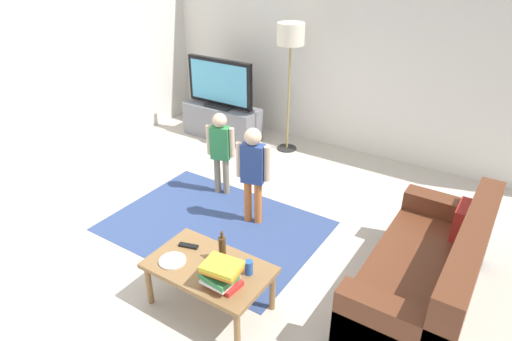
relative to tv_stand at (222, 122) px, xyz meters
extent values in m
plane|color=beige|center=(1.73, -2.30, -0.24)|extent=(7.80, 7.80, 0.00)
cube|color=silver|center=(1.73, 0.70, 1.11)|extent=(6.00, 0.12, 2.70)
cube|color=silver|center=(-1.27, -2.30, 1.11)|extent=(0.12, 6.00, 2.70)
cube|color=#33477A|center=(1.39, -1.98, -0.24)|extent=(2.20, 1.60, 0.01)
cube|color=slate|center=(0.00, 0.00, 0.01)|extent=(1.20, 0.44, 0.50)
cube|color=black|center=(0.00, -0.05, -0.14)|extent=(1.10, 0.32, 0.03)
cube|color=black|center=(0.00, -0.02, 0.27)|extent=(0.44, 0.28, 0.03)
cube|color=black|center=(0.00, -0.02, 0.63)|extent=(1.10, 0.07, 0.68)
cube|color=#59B2D8|center=(0.00, -0.06, 0.63)|extent=(1.00, 0.01, 0.58)
cube|color=brown|center=(3.50, -1.92, -0.03)|extent=(0.80, 1.80, 0.42)
cube|color=brown|center=(3.80, -1.92, 0.19)|extent=(0.20, 1.80, 0.86)
cube|color=brown|center=(3.50, -2.72, 0.06)|extent=(0.80, 0.20, 0.60)
cube|color=brown|center=(3.50, -1.12, 0.06)|extent=(0.80, 0.20, 0.60)
cube|color=#B22823|center=(3.65, -1.37, 0.32)|extent=(0.10, 0.32, 0.32)
cylinder|color=#262626|center=(1.06, 0.15, -0.23)|extent=(0.28, 0.28, 0.02)
cylinder|color=#99844C|center=(1.06, 0.15, 0.52)|extent=(0.03, 0.03, 1.50)
cylinder|color=silver|center=(1.06, 0.15, 1.40)|extent=(0.36, 0.36, 0.28)
cylinder|color=gray|center=(0.97, -1.38, -0.01)|extent=(0.08, 0.08, 0.46)
cylinder|color=gray|center=(1.07, -1.35, -0.01)|extent=(0.08, 0.08, 0.46)
cube|color=#338C4C|center=(1.02, -1.36, 0.41)|extent=(0.24, 0.18, 0.39)
sphere|color=beige|center=(1.02, -1.36, 0.69)|extent=(0.16, 0.16, 0.16)
cylinder|color=beige|center=(0.89, -1.40, 0.43)|extent=(0.06, 0.06, 0.35)
cylinder|color=beige|center=(1.15, -1.32, 0.43)|extent=(0.06, 0.06, 0.35)
cylinder|color=orange|center=(1.62, -1.69, 0.00)|extent=(0.08, 0.08, 0.49)
cylinder|color=orange|center=(1.73, -1.66, 0.00)|extent=(0.08, 0.08, 0.49)
cube|color=#2D478C|center=(1.67, -1.67, 0.46)|extent=(0.26, 0.18, 0.42)
sphere|color=beige|center=(1.67, -1.67, 0.76)|extent=(0.18, 0.18, 0.18)
cylinder|color=beige|center=(1.53, -1.71, 0.48)|extent=(0.07, 0.07, 0.38)
cylinder|color=beige|center=(1.82, -1.64, 0.48)|extent=(0.07, 0.07, 0.38)
cube|color=olive|center=(2.07, -2.91, 0.16)|extent=(1.00, 0.60, 0.04)
cylinder|color=olive|center=(1.62, -3.16, -0.05)|extent=(0.05, 0.05, 0.38)
cylinder|color=olive|center=(2.52, -3.16, -0.05)|extent=(0.05, 0.05, 0.38)
cylinder|color=olive|center=(1.62, -2.66, -0.05)|extent=(0.05, 0.05, 0.38)
cylinder|color=olive|center=(2.52, -2.66, -0.05)|extent=(0.05, 0.05, 0.38)
cube|color=red|center=(2.29, -3.02, 0.20)|extent=(0.28, 0.20, 0.04)
cube|color=white|center=(2.28, -3.04, 0.23)|extent=(0.23, 0.22, 0.02)
cube|color=#388C4C|center=(2.28, -3.05, 0.26)|extent=(0.28, 0.22, 0.04)
cube|color=black|center=(2.29, -3.02, 0.30)|extent=(0.28, 0.19, 0.04)
cube|color=orange|center=(2.30, -3.05, 0.34)|extent=(0.30, 0.21, 0.03)
cube|color=yellow|center=(2.30, -3.03, 0.37)|extent=(0.30, 0.25, 0.03)
cylinder|color=#4C3319|center=(2.12, -2.79, 0.29)|extent=(0.06, 0.06, 0.22)
cylinder|color=#4C3319|center=(2.12, -2.79, 0.43)|extent=(0.02, 0.02, 0.06)
cube|color=black|center=(1.77, -2.81, 0.19)|extent=(0.18, 0.09, 0.02)
cylinder|color=#2659B2|center=(2.39, -2.81, 0.24)|extent=(0.07, 0.07, 0.12)
cylinder|color=white|center=(1.79, -3.03, 0.18)|extent=(0.22, 0.22, 0.02)
cube|color=silver|center=(1.81, -3.03, 0.19)|extent=(0.14, 0.08, 0.01)
camera|label=1|loc=(3.92, -5.05, 2.52)|focal=31.27mm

